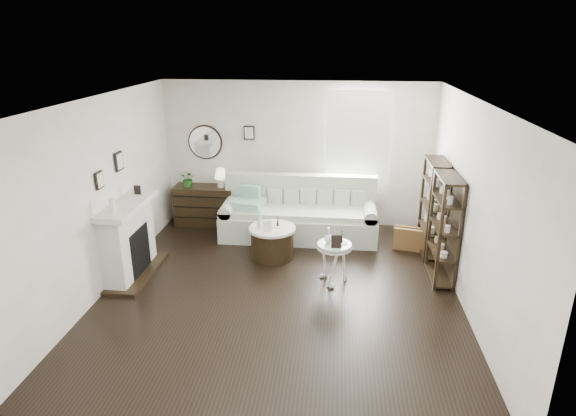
# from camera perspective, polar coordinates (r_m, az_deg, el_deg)

# --- Properties ---
(room) EXTENTS (5.50, 5.50, 5.50)m
(room) POSITION_cam_1_polar(r_m,az_deg,el_deg) (8.92, 5.83, 7.67)
(room) COLOR black
(room) RESTS_ON ground
(fireplace) EXTENTS (0.50, 1.40, 1.84)m
(fireplace) POSITION_cam_1_polar(r_m,az_deg,el_deg) (7.61, -18.29, -3.81)
(fireplace) COLOR silver
(fireplace) RESTS_ON ground
(shelf_unit_far) EXTENTS (0.30, 0.80, 1.60)m
(shelf_unit_far) POSITION_cam_1_polar(r_m,az_deg,el_deg) (8.19, 16.81, -0.01)
(shelf_unit_far) COLOR black
(shelf_unit_far) RESTS_ON ground
(shelf_unit_near) EXTENTS (0.30, 0.80, 1.60)m
(shelf_unit_near) POSITION_cam_1_polar(r_m,az_deg,el_deg) (7.36, 18.01, -2.37)
(shelf_unit_near) COLOR black
(shelf_unit_near) RESTS_ON ground
(sofa) EXTENTS (2.76, 0.96, 1.07)m
(sofa) POSITION_cam_1_polar(r_m,az_deg,el_deg) (8.71, 1.32, -1.06)
(sofa) COLOR beige
(sofa) RESTS_ON ground
(quilt) EXTENTS (0.63, 0.56, 0.14)m
(quilt) POSITION_cam_1_polar(r_m,az_deg,el_deg) (8.61, -4.75, 0.50)
(quilt) COLOR #28926B
(quilt) RESTS_ON sofa
(suitcase) EXTENTS (0.61, 0.31, 0.38)m
(suitcase) POSITION_cam_1_polar(r_m,az_deg,el_deg) (8.46, 14.38, -3.56)
(suitcase) COLOR brown
(suitcase) RESTS_ON ground
(dresser) EXTENTS (1.13, 0.49, 0.76)m
(dresser) POSITION_cam_1_polar(r_m,az_deg,el_deg) (9.38, -9.78, 0.33)
(dresser) COLOR black
(dresser) RESTS_ON ground
(table_lamp) EXTENTS (0.26, 0.26, 0.36)m
(table_lamp) POSITION_cam_1_polar(r_m,az_deg,el_deg) (9.12, -7.98, 3.57)
(table_lamp) COLOR white
(table_lamp) RESTS_ON dresser
(potted_plant) EXTENTS (0.35, 0.33, 0.31)m
(potted_plant) POSITION_cam_1_polar(r_m,az_deg,el_deg) (9.25, -11.74, 3.41)
(potted_plant) COLOR #1F5D1A
(potted_plant) RESTS_ON dresser
(drum_table) EXTENTS (0.76, 0.76, 0.53)m
(drum_table) POSITION_cam_1_polar(r_m,az_deg,el_deg) (7.89, -1.87, -4.07)
(drum_table) COLOR black
(drum_table) RESTS_ON ground
(pedestal_table) EXTENTS (0.51, 0.51, 0.62)m
(pedestal_table) POSITION_cam_1_polar(r_m,az_deg,el_deg) (7.03, 5.52, -4.62)
(pedestal_table) COLOR white
(pedestal_table) RESTS_ON ground
(eiffel_drum) EXTENTS (0.11, 0.11, 0.17)m
(eiffel_drum) POSITION_cam_1_polar(r_m,az_deg,el_deg) (7.79, -1.23, -1.62)
(eiffel_drum) COLOR black
(eiffel_drum) RESTS_ON drum_table
(bottle_drum) EXTENTS (0.08, 0.08, 0.32)m
(bottle_drum) POSITION_cam_1_polar(r_m,az_deg,el_deg) (7.68, -3.39, -1.37)
(bottle_drum) COLOR silver
(bottle_drum) RESTS_ON drum_table
(card_frame_drum) EXTENTS (0.15, 0.09, 0.18)m
(card_frame_drum) POSITION_cam_1_polar(r_m,az_deg,el_deg) (7.59, -2.48, -2.20)
(card_frame_drum) COLOR silver
(card_frame_drum) RESTS_ON drum_table
(eiffel_ped) EXTENTS (0.11, 0.11, 0.17)m
(eiffel_ped) POSITION_cam_1_polar(r_m,az_deg,el_deg) (7.01, 6.37, -3.52)
(eiffel_ped) COLOR black
(eiffel_ped) RESTS_ON pedestal_table
(flask_ped) EXTENTS (0.13, 0.13, 0.23)m
(flask_ped) POSITION_cam_1_polar(r_m,az_deg,el_deg) (6.98, 4.84, -3.25)
(flask_ped) COLOR silver
(flask_ped) RESTS_ON pedestal_table
(card_frame_ped) EXTENTS (0.14, 0.07, 0.19)m
(card_frame_ped) POSITION_cam_1_polar(r_m,az_deg,el_deg) (6.85, 5.73, -3.97)
(card_frame_ped) COLOR black
(card_frame_ped) RESTS_ON pedestal_table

